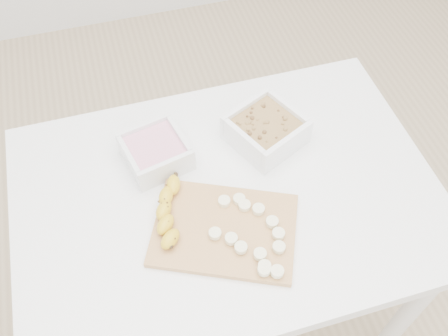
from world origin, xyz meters
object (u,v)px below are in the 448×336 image
object	(u,v)px
banana	(169,213)
table	(227,214)
bowl_granola	(266,130)
cutting_board	(224,230)
bowl_yogurt	(156,151)

from	to	relation	value
banana	table	bearing A→B (deg)	40.13
bowl_granola	table	bearing A→B (deg)	-136.75
bowl_granola	cutting_board	bearing A→B (deg)	-127.50
table	cutting_board	xyz separation A→B (m)	(-0.04, -0.10, 0.10)
cutting_board	banana	distance (m)	0.13
bowl_granola	bowl_yogurt	bearing A→B (deg)	177.38
bowl_yogurt	cutting_board	distance (m)	0.26
bowl_granola	banana	size ratio (longest dim) A/B	1.16
cutting_board	banana	xyz separation A→B (m)	(-0.11, 0.06, 0.02)
table	cutting_board	bearing A→B (deg)	-110.43
bowl_granola	cutting_board	xyz separation A→B (m)	(-0.17, -0.23, -0.03)
bowl_granola	cutting_board	world-z (taller)	bowl_granola
bowl_yogurt	bowl_granola	distance (m)	0.28
cutting_board	banana	size ratio (longest dim) A/B	1.69
banana	bowl_granola	bearing A→B (deg)	57.14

